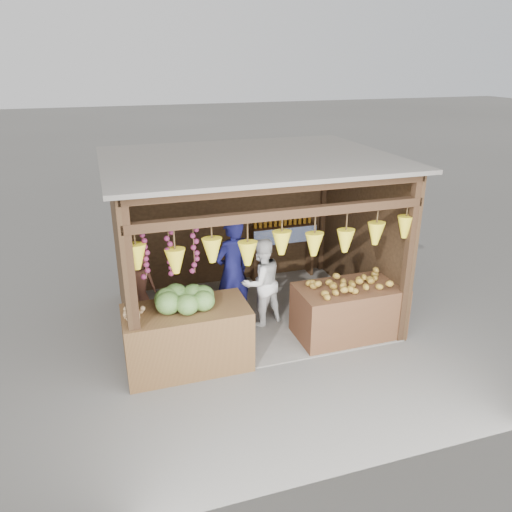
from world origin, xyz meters
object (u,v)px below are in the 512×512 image
at_px(counter_left, 187,338).
at_px(woman_standing, 261,282).
at_px(man_standing, 233,271).
at_px(counter_right, 348,311).
at_px(vendor_seated, 138,285).

height_order(counter_left, woman_standing, woman_standing).
bearing_deg(man_standing, counter_right, 126.46).
height_order(counter_left, man_standing, man_standing).
relative_size(counter_right, woman_standing, 1.11).
relative_size(counter_right, man_standing, 0.91).
xyz_separation_m(counter_right, woman_standing, (-1.16, 0.77, 0.31)).
distance_m(counter_right, vendor_seated, 3.23).
distance_m(woman_standing, vendor_seated, 1.90).
distance_m(counter_left, vendor_seated, 1.29).
xyz_separation_m(woman_standing, vendor_seated, (-1.87, 0.27, 0.10)).
xyz_separation_m(counter_left, vendor_seated, (-0.52, 1.12, 0.38)).
height_order(counter_right, woman_standing, woman_standing).
bearing_deg(counter_left, man_standing, 47.74).
relative_size(counter_left, counter_right, 1.04).
height_order(woman_standing, vendor_seated, woman_standing).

